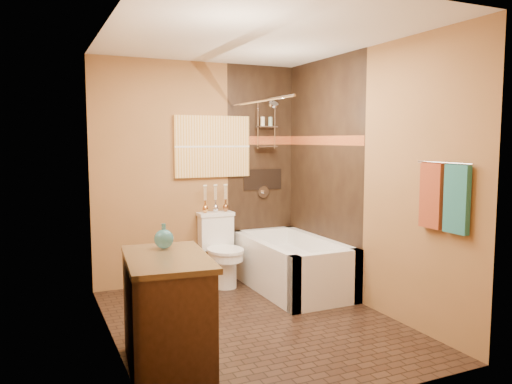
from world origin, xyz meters
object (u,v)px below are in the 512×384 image
sunset_painting (212,147)px  toilet (221,249)px  bathtub (291,269)px  vanity (167,312)px

sunset_painting → toilet: sunset_painting is taller
sunset_painting → toilet: size_ratio=1.12×
bathtub → vanity: 2.18m
toilet → vanity: bearing=-120.4°
bathtub → vanity: bearing=-142.6°
bathtub → toilet: bearing=144.4°
toilet → vanity: 2.08m
bathtub → toilet: toilet is taller
sunset_painting → toilet: bearing=-90.0°
bathtub → vanity: (-1.72, -1.32, 0.19)m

